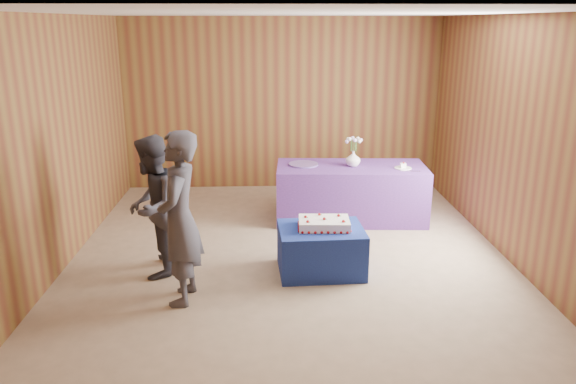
{
  "coord_description": "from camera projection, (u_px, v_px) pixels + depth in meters",
  "views": [
    {
      "loc": [
        -0.25,
        -5.94,
        2.62
      ],
      "look_at": [
        -0.01,
        0.1,
        0.78
      ],
      "focal_mm": 35.0,
      "sensor_mm": 36.0,
      "label": 1
    }
  ],
  "objects": [
    {
      "name": "guest_right",
      "position": [
        153.0,
        207.0,
        5.87
      ],
      "size": [
        0.63,
        0.78,
        1.51
      ],
      "primitive_type": "imported",
      "rotation": [
        0.0,
        0.0,
        -1.65
      ],
      "color": "#35343F",
      "rests_on": "ground"
    },
    {
      "name": "sheet_cake",
      "position": [
        324.0,
        223.0,
        5.99
      ],
      "size": [
        0.58,
        0.41,
        0.13
      ],
      "rotation": [
        0.0,
        0.0,
        -0.04
      ],
      "color": "white",
      "rests_on": "cake_table"
    },
    {
      "name": "ground",
      "position": [
        289.0,
        259.0,
        6.45
      ],
      "size": [
        6.0,
        6.0,
        0.0
      ],
      "primitive_type": "plane",
      "color": "gray",
      "rests_on": "ground"
    },
    {
      "name": "plate",
      "position": [
        403.0,
        168.0,
        7.43
      ],
      "size": [
        0.27,
        0.27,
        0.01
      ],
      "primitive_type": "cylinder",
      "rotation": [
        0.0,
        0.0,
        -0.24
      ],
      "color": "white",
      "rests_on": "serving_table"
    },
    {
      "name": "vase",
      "position": [
        353.0,
        159.0,
        7.53
      ],
      "size": [
        0.21,
        0.21,
        0.21
      ],
      "primitive_type": "imported",
      "rotation": [
        0.0,
        0.0,
        -0.08
      ],
      "color": "white",
      "rests_on": "serving_table"
    },
    {
      "name": "knife",
      "position": [
        410.0,
        171.0,
        7.29
      ],
      "size": [
        0.26,
        0.06,
        0.0
      ],
      "primitive_type": "cube",
      "rotation": [
        0.0,
        0.0,
        -0.14
      ],
      "color": "silver",
      "rests_on": "serving_table"
    },
    {
      "name": "serving_table",
      "position": [
        351.0,
        193.0,
        7.67
      ],
      "size": [
        2.04,
        1.0,
        0.75
      ],
      "primitive_type": "cube",
      "rotation": [
        0.0,
        0.0,
        -0.05
      ],
      "color": "#6A3490",
      "rests_on": "ground"
    },
    {
      "name": "cake_slice",
      "position": [
        403.0,
        165.0,
        7.42
      ],
      "size": [
        0.07,
        0.06,
        0.08
      ],
      "rotation": [
        0.0,
        0.0,
        0.04
      ],
      "color": "white",
      "rests_on": "plate"
    },
    {
      "name": "room_shell",
      "position": [
        290.0,
        102.0,
        5.92
      ],
      "size": [
        5.04,
        6.04,
        2.72
      ],
      "color": "brown",
      "rests_on": "ground"
    },
    {
      "name": "platter",
      "position": [
        303.0,
        164.0,
        7.61
      ],
      "size": [
        0.54,
        0.54,
        0.02
      ],
      "primitive_type": "cylinder",
      "rotation": [
        0.0,
        0.0,
        -0.46
      ],
      "color": "#644A94",
      "rests_on": "serving_table"
    },
    {
      "name": "flower_spray",
      "position": [
        354.0,
        140.0,
        7.45
      ],
      "size": [
        0.24,
        0.24,
        0.18
      ],
      "color": "#346126",
      "rests_on": "vase"
    },
    {
      "name": "guest_left",
      "position": [
        180.0,
        219.0,
        5.27
      ],
      "size": [
        0.44,
        0.63,
        1.68
      ],
      "primitive_type": "imported",
      "rotation": [
        0.0,
        0.0,
        -1.63
      ],
      "color": "#373640",
      "rests_on": "ground"
    },
    {
      "name": "cake_table",
      "position": [
        321.0,
        250.0,
        6.06
      ],
      "size": [
        0.94,
        0.75,
        0.5
      ],
      "primitive_type": "cube",
      "rotation": [
        0.0,
        0.0,
        0.05
      ],
      "color": "navy",
      "rests_on": "ground"
    }
  ]
}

